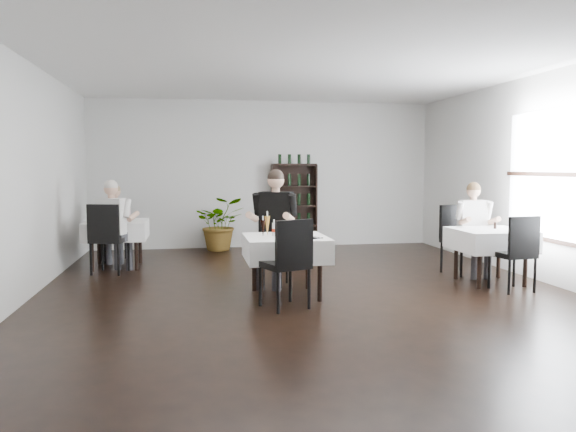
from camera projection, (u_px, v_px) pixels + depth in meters
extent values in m
plane|color=black|center=(308.00, 295.00, 7.27)|extent=(9.00, 9.00, 0.00)
plane|color=white|center=(309.00, 59.00, 7.00)|extent=(9.00, 9.00, 0.00)
plane|color=silver|center=(264.00, 174.00, 11.55)|extent=(7.00, 0.00, 7.00)
plane|color=silver|center=(500.00, 198.00, 2.72)|extent=(7.00, 0.00, 7.00)
plane|color=silver|center=(16.00, 180.00, 6.54)|extent=(0.00, 9.00, 9.00)
plane|color=silver|center=(557.00, 178.00, 7.73)|extent=(0.00, 9.00, 9.00)
cube|color=white|center=(556.00, 174.00, 7.72)|extent=(0.03, 2.20, 1.80)
cube|color=black|center=(552.00, 241.00, 7.80)|extent=(0.05, 2.30, 0.06)
cube|color=black|center=(294.00, 242.00, 11.60)|extent=(0.90, 0.28, 0.20)
cylinder|color=black|center=(261.00, 275.00, 6.76)|extent=(0.06, 0.06, 0.71)
cylinder|color=black|center=(254.00, 264.00, 7.48)|extent=(0.06, 0.06, 0.71)
cylinder|color=black|center=(320.00, 273.00, 6.89)|extent=(0.06, 0.06, 0.71)
cylinder|color=black|center=(308.00, 263.00, 7.60)|extent=(0.06, 0.06, 0.71)
cube|color=black|center=(286.00, 239.00, 7.15)|extent=(0.85, 0.85, 0.04)
cube|color=white|center=(286.00, 248.00, 7.16)|extent=(1.03, 1.03, 0.30)
cylinder|color=black|center=(92.00, 249.00, 8.84)|extent=(0.06, 0.06, 0.71)
cylinder|color=black|center=(99.00, 244.00, 9.51)|extent=(0.06, 0.06, 0.71)
cylinder|color=black|center=(136.00, 248.00, 8.96)|extent=(0.06, 0.06, 0.71)
cylinder|color=black|center=(140.00, 243.00, 9.62)|extent=(0.06, 0.06, 0.71)
cube|color=black|center=(116.00, 223.00, 9.20)|extent=(0.80, 0.80, 0.04)
cube|color=white|center=(117.00, 230.00, 9.21)|extent=(0.98, 0.98, 0.30)
cylinder|color=black|center=(480.00, 263.00, 7.60)|extent=(0.06, 0.06, 0.71)
cylinder|color=black|center=(456.00, 255.00, 8.26)|extent=(0.06, 0.06, 0.71)
cylinder|color=black|center=(525.00, 262.00, 7.71)|extent=(0.06, 0.06, 0.71)
cylinder|color=black|center=(499.00, 254.00, 8.38)|extent=(0.06, 0.06, 0.71)
cube|color=black|center=(490.00, 232.00, 7.95)|extent=(0.80, 0.80, 0.04)
cube|color=white|center=(490.00, 240.00, 7.96)|extent=(0.98, 0.98, 0.30)
imported|color=#2B571E|center=(220.00, 224.00, 11.12)|extent=(0.96, 0.83, 1.06)
cylinder|color=black|center=(257.00, 273.00, 7.72)|extent=(0.03, 0.03, 0.39)
cylinder|color=black|center=(264.00, 269.00, 8.05)|extent=(0.03, 0.03, 0.39)
cylinder|color=black|center=(281.00, 274.00, 7.64)|extent=(0.03, 0.03, 0.39)
cylinder|color=black|center=(287.00, 270.00, 7.97)|extent=(0.03, 0.03, 0.39)
cube|color=black|center=(272.00, 256.00, 7.83)|extent=(0.52, 0.52, 0.06)
cube|color=black|center=(275.00, 238.00, 7.98)|extent=(0.38, 0.19, 0.43)
cylinder|color=black|center=(290.00, 282.00, 6.87)|extent=(0.04, 0.04, 0.48)
cylinder|color=black|center=(309.00, 289.00, 6.52)|extent=(0.04, 0.04, 0.48)
cylinder|color=black|center=(260.00, 286.00, 6.65)|extent=(0.04, 0.04, 0.48)
cylinder|color=black|center=(278.00, 293.00, 6.30)|extent=(0.04, 0.04, 0.48)
cube|color=black|center=(284.00, 265.00, 6.56)|extent=(0.63, 0.63, 0.07)
cube|color=black|center=(294.00, 243.00, 6.35)|extent=(0.47, 0.23, 0.52)
cylinder|color=black|center=(105.00, 250.00, 9.56)|extent=(0.04, 0.04, 0.48)
cylinder|color=black|center=(101.00, 247.00, 9.94)|extent=(0.04, 0.04, 0.48)
cylinder|color=black|center=(130.00, 248.00, 9.75)|extent=(0.04, 0.04, 0.48)
cylinder|color=black|center=(125.00, 245.00, 10.12)|extent=(0.04, 0.04, 0.48)
cube|color=black|center=(115.00, 232.00, 9.82)|extent=(0.59, 0.59, 0.07)
cube|color=black|center=(113.00, 215.00, 9.99)|extent=(0.48, 0.18, 0.52)
cylinder|color=black|center=(129.00, 255.00, 8.93)|extent=(0.04, 0.04, 0.50)
cylinder|color=black|center=(118.00, 260.00, 8.50)|extent=(0.04, 0.04, 0.50)
cylinder|color=black|center=(103.00, 255.00, 8.97)|extent=(0.04, 0.04, 0.50)
cylinder|color=black|center=(91.00, 259.00, 8.54)|extent=(0.04, 0.04, 0.50)
cube|color=black|center=(110.00, 239.00, 8.71)|extent=(0.61, 0.61, 0.08)
cube|color=black|center=(103.00, 222.00, 8.46)|extent=(0.49, 0.18, 0.54)
cylinder|color=black|center=(461.00, 261.00, 8.42)|extent=(0.04, 0.04, 0.48)
cylinder|color=black|center=(441.00, 257.00, 8.79)|extent=(0.04, 0.04, 0.48)
cylinder|color=black|center=(481.00, 259.00, 8.62)|extent=(0.04, 0.04, 0.48)
cylinder|color=black|center=(461.00, 255.00, 8.99)|extent=(0.04, 0.04, 0.48)
cube|color=black|center=(462.00, 241.00, 8.68)|extent=(0.61, 0.61, 0.07)
cube|color=black|center=(452.00, 221.00, 8.85)|extent=(0.47, 0.20, 0.52)
cylinder|color=black|center=(514.00, 270.00, 7.75)|extent=(0.04, 0.04, 0.46)
cylinder|color=black|center=(535.00, 275.00, 7.37)|extent=(0.04, 0.04, 0.46)
cylinder|color=black|center=(489.00, 272.00, 7.63)|extent=(0.04, 0.04, 0.46)
cylinder|color=black|center=(509.00, 277.00, 7.25)|extent=(0.04, 0.04, 0.46)
cube|color=black|center=(512.00, 254.00, 7.47)|extent=(0.52, 0.52, 0.07)
cube|color=black|center=(524.00, 236.00, 7.25)|extent=(0.47, 0.11, 0.50)
cube|color=#3B3B42|center=(264.00, 242.00, 7.71)|extent=(0.33, 0.49, 0.16)
cylinder|color=#3B3B42|center=(260.00, 270.00, 7.55)|extent=(0.12, 0.12, 0.55)
cube|color=#3B3B42|center=(280.00, 242.00, 7.66)|extent=(0.33, 0.49, 0.16)
cylinder|color=#3B3B42|center=(276.00, 270.00, 7.49)|extent=(0.12, 0.12, 0.55)
cube|color=black|center=(276.00, 214.00, 7.86)|extent=(0.51, 0.41, 0.62)
cylinder|color=tan|center=(252.00, 217.00, 7.63)|extent=(0.22, 0.35, 0.17)
cylinder|color=tan|center=(289.00, 218.00, 7.51)|extent=(0.22, 0.35, 0.17)
sphere|color=tan|center=(276.00, 180.00, 7.80)|extent=(0.24, 0.24, 0.24)
sphere|color=black|center=(276.00, 178.00, 7.79)|extent=(0.24, 0.24, 0.24)
cube|color=#3B3B42|center=(109.00, 233.00, 9.64)|extent=(0.14, 0.40, 0.13)
cylinder|color=#3B3B42|center=(109.00, 251.00, 9.50)|extent=(0.10, 0.10, 0.46)
cube|color=#3B3B42|center=(121.00, 233.00, 9.68)|extent=(0.14, 0.40, 0.13)
cylinder|color=#3B3B42|center=(120.00, 251.00, 9.54)|extent=(0.10, 0.10, 0.46)
cube|color=beige|center=(116.00, 214.00, 9.81)|extent=(0.38, 0.22, 0.51)
cylinder|color=tan|center=(101.00, 217.00, 9.52)|extent=(0.08, 0.29, 0.14)
cylinder|color=tan|center=(127.00, 216.00, 9.61)|extent=(0.08, 0.29, 0.14)
sphere|color=tan|center=(115.00, 192.00, 9.75)|extent=(0.20, 0.20, 0.20)
sphere|color=olive|center=(115.00, 190.00, 9.75)|extent=(0.20, 0.20, 0.20)
cube|color=#3B3B42|center=(124.00, 237.00, 8.78)|extent=(0.28, 0.45, 0.14)
cylinder|color=#3B3B42|center=(129.00, 255.00, 8.98)|extent=(0.11, 0.11, 0.49)
cube|color=#3B3B42|center=(112.00, 236.00, 8.81)|extent=(0.28, 0.45, 0.14)
cylinder|color=#3B3B42|center=(118.00, 255.00, 9.02)|extent=(0.11, 0.11, 0.49)
cube|color=silver|center=(111.00, 216.00, 8.58)|extent=(0.46, 0.35, 0.56)
cylinder|color=tan|center=(133.00, 216.00, 8.81)|extent=(0.18, 0.32, 0.16)
cylinder|color=tan|center=(106.00, 216.00, 8.89)|extent=(0.18, 0.32, 0.16)
sphere|color=tan|center=(111.00, 189.00, 8.56)|extent=(0.21, 0.21, 0.21)
sphere|color=beige|center=(111.00, 187.00, 8.56)|extent=(0.21, 0.21, 0.21)
cube|color=#3B3B42|center=(470.00, 241.00, 8.40)|extent=(0.17, 0.42, 0.14)
cylinder|color=#3B3B42|center=(475.00, 263.00, 8.25)|extent=(0.11, 0.11, 0.48)
cube|color=#3B3B42|center=(483.00, 240.00, 8.42)|extent=(0.17, 0.42, 0.14)
cylinder|color=#3B3B42|center=(488.00, 263.00, 8.27)|extent=(0.11, 0.11, 0.48)
cube|color=silver|center=(472.00, 218.00, 8.57)|extent=(0.41, 0.25, 0.54)
cylinder|color=tan|center=(465.00, 221.00, 8.28)|extent=(0.10, 0.31, 0.15)
cylinder|color=tan|center=(494.00, 221.00, 8.33)|extent=(0.10, 0.31, 0.15)
sphere|color=tan|center=(474.00, 191.00, 8.51)|extent=(0.21, 0.21, 0.21)
sphere|color=brown|center=(474.00, 189.00, 8.51)|extent=(0.21, 0.21, 0.21)
cube|color=white|center=(286.00, 233.00, 7.38)|extent=(0.33, 0.33, 0.02)
cube|color=brown|center=(283.00, 232.00, 7.35)|extent=(0.12, 0.09, 0.03)
sphere|color=#457A20|center=(290.00, 230.00, 7.43)|extent=(0.07, 0.07, 0.07)
cube|color=brown|center=(288.00, 232.00, 7.32)|extent=(0.13, 0.12, 0.02)
cube|color=white|center=(289.00, 237.00, 6.98)|extent=(0.23, 0.23, 0.02)
cube|color=brown|center=(287.00, 236.00, 6.96)|extent=(0.10, 0.09, 0.02)
sphere|color=#457A20|center=(292.00, 234.00, 7.03)|extent=(0.05, 0.05, 0.05)
cube|color=brown|center=(291.00, 236.00, 6.93)|extent=(0.10, 0.08, 0.02)
cone|color=black|center=(263.00, 228.00, 7.08)|extent=(0.06, 0.06, 0.21)
cylinder|color=silver|center=(263.00, 218.00, 7.07)|extent=(0.02, 0.02, 0.05)
cone|color=gold|center=(267.00, 226.00, 7.21)|extent=(0.07, 0.07, 0.25)
cylinder|color=silver|center=(267.00, 214.00, 7.19)|extent=(0.02, 0.02, 0.06)
cylinder|color=silver|center=(274.00, 229.00, 7.18)|extent=(0.05, 0.05, 0.17)
cylinder|color=#AD1D09|center=(274.00, 230.00, 7.18)|extent=(0.05, 0.05, 0.04)
cylinder|color=silver|center=(274.00, 221.00, 7.17)|extent=(0.02, 0.02, 0.04)
cube|color=black|center=(314.00, 238.00, 6.95)|extent=(0.23, 0.22, 0.01)
cylinder|color=silver|center=(312.00, 237.00, 6.95)|extent=(0.11, 0.19, 0.01)
cylinder|color=silver|center=(315.00, 237.00, 6.96)|extent=(0.12, 0.18, 0.01)
cylinder|color=black|center=(495.00, 225.00, 8.03)|extent=(0.04, 0.04, 0.10)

